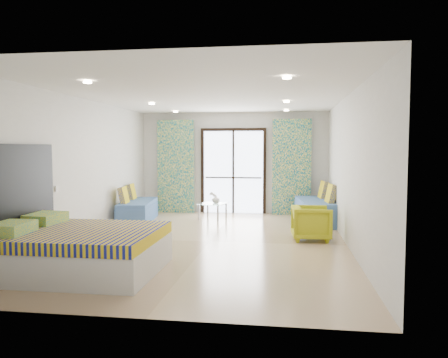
# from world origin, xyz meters

# --- Properties ---
(floor) EXTENTS (5.00, 7.50, 0.01)m
(floor) POSITION_xyz_m (0.00, 0.00, 0.00)
(floor) COLOR tan
(floor) RESTS_ON ground
(ceiling) EXTENTS (5.00, 7.50, 0.01)m
(ceiling) POSITION_xyz_m (0.00, 0.00, 2.70)
(ceiling) COLOR silver
(ceiling) RESTS_ON ground
(wall_back) EXTENTS (5.00, 0.01, 2.70)m
(wall_back) POSITION_xyz_m (0.00, 3.75, 1.35)
(wall_back) COLOR silver
(wall_back) RESTS_ON ground
(wall_front) EXTENTS (5.00, 0.01, 2.70)m
(wall_front) POSITION_xyz_m (0.00, -3.75, 1.35)
(wall_front) COLOR silver
(wall_front) RESTS_ON ground
(wall_left) EXTENTS (0.01, 7.50, 2.70)m
(wall_left) POSITION_xyz_m (-2.50, 0.00, 1.35)
(wall_left) COLOR silver
(wall_left) RESTS_ON ground
(wall_right) EXTENTS (0.01, 7.50, 2.70)m
(wall_right) POSITION_xyz_m (2.50, 0.00, 1.35)
(wall_right) COLOR silver
(wall_right) RESTS_ON ground
(balcony_door) EXTENTS (1.76, 0.08, 2.28)m
(balcony_door) POSITION_xyz_m (0.00, 3.72, 1.26)
(balcony_door) COLOR black
(balcony_door) RESTS_ON floor
(balcony_rail) EXTENTS (1.52, 0.03, 0.04)m
(balcony_rail) POSITION_xyz_m (0.00, 3.73, 0.95)
(balcony_rail) COLOR #595451
(balcony_rail) RESTS_ON balcony_door
(curtain_left) EXTENTS (1.00, 0.10, 2.50)m
(curtain_left) POSITION_xyz_m (-1.55, 3.57, 1.25)
(curtain_left) COLOR silver
(curtain_left) RESTS_ON floor
(curtain_right) EXTENTS (1.00, 0.10, 2.50)m
(curtain_right) POSITION_xyz_m (1.55, 3.57, 1.25)
(curtain_right) COLOR silver
(curtain_right) RESTS_ON floor
(downlight_a) EXTENTS (0.12, 0.12, 0.02)m
(downlight_a) POSITION_xyz_m (-1.40, -2.00, 2.67)
(downlight_a) COLOR #FFE0B2
(downlight_a) RESTS_ON ceiling
(downlight_b) EXTENTS (0.12, 0.12, 0.02)m
(downlight_b) POSITION_xyz_m (1.40, -2.00, 2.67)
(downlight_b) COLOR #FFE0B2
(downlight_b) RESTS_ON ceiling
(downlight_c) EXTENTS (0.12, 0.12, 0.02)m
(downlight_c) POSITION_xyz_m (-1.40, 1.00, 2.67)
(downlight_c) COLOR #FFE0B2
(downlight_c) RESTS_ON ceiling
(downlight_d) EXTENTS (0.12, 0.12, 0.02)m
(downlight_d) POSITION_xyz_m (1.40, 1.00, 2.67)
(downlight_d) COLOR #FFE0B2
(downlight_d) RESTS_ON ceiling
(downlight_e) EXTENTS (0.12, 0.12, 0.02)m
(downlight_e) POSITION_xyz_m (-1.40, 3.00, 2.67)
(downlight_e) COLOR #FFE0B2
(downlight_e) RESTS_ON ceiling
(downlight_f) EXTENTS (0.12, 0.12, 0.02)m
(downlight_f) POSITION_xyz_m (1.40, 3.00, 2.67)
(downlight_f) COLOR #FFE0B2
(downlight_f) RESTS_ON ceiling
(headboard) EXTENTS (0.06, 2.10, 1.50)m
(headboard) POSITION_xyz_m (-2.46, -2.23, 1.05)
(headboard) COLOR black
(headboard) RESTS_ON floor
(switch_plate) EXTENTS (0.02, 0.10, 0.10)m
(switch_plate) POSITION_xyz_m (-2.47, -0.98, 1.05)
(switch_plate) COLOR silver
(switch_plate) RESTS_ON wall_left
(bed) EXTENTS (2.19, 1.78, 0.75)m
(bed) POSITION_xyz_m (-1.48, -2.23, 0.32)
(bed) COLOR silver
(bed) RESTS_ON floor
(daybed_left) EXTENTS (0.91, 1.82, 0.86)m
(daybed_left) POSITION_xyz_m (-2.12, 2.04, 0.27)
(daybed_left) COLOR #3D5E92
(daybed_left) RESTS_ON floor
(daybed_right) EXTENTS (0.95, 1.98, 0.94)m
(daybed_right) POSITION_xyz_m (2.12, 2.43, 0.29)
(daybed_right) COLOR #3D5E92
(daybed_right) RESTS_ON floor
(coffee_table) EXTENTS (0.72, 0.72, 0.67)m
(coffee_table) POSITION_xyz_m (-0.38, 2.60, 0.34)
(coffee_table) COLOR silver
(coffee_table) RESTS_ON floor
(vase) EXTENTS (0.25, 0.26, 0.20)m
(vase) POSITION_xyz_m (-0.30, 2.67, 0.49)
(vase) COLOR white
(vase) RESTS_ON coffee_table
(armchair) EXTENTS (0.70, 0.74, 0.71)m
(armchair) POSITION_xyz_m (1.89, 0.41, 0.36)
(armchair) COLOR #ABB016
(armchair) RESTS_ON floor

